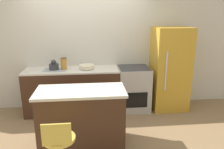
% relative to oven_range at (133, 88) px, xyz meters
% --- Properties ---
extents(ground_plane, '(14.00, 14.00, 0.00)m').
position_rel_oven_range_xyz_m(ground_plane, '(-1.01, -0.33, -0.46)').
color(ground_plane, '#8E704C').
extents(wall_back, '(8.00, 0.06, 2.60)m').
position_rel_oven_range_xyz_m(wall_back, '(-1.01, 0.34, 0.84)').
color(wall_back, beige).
rests_on(wall_back, ground_plane).
extents(back_counter, '(1.91, 0.62, 0.93)m').
position_rel_oven_range_xyz_m(back_counter, '(-1.29, 0.00, -0.00)').
color(back_counter, '#422819').
rests_on(back_counter, ground_plane).
extents(kitchen_island, '(1.34, 0.63, 0.92)m').
position_rel_oven_range_xyz_m(kitchen_island, '(-1.06, -1.25, -0.00)').
color(kitchen_island, '#422819').
rests_on(kitchen_island, ground_plane).
extents(oven_range, '(0.66, 0.64, 0.93)m').
position_rel_oven_range_xyz_m(oven_range, '(0.00, 0.00, 0.00)').
color(oven_range, '#B7B2A8').
rests_on(oven_range, ground_plane).
extents(refrigerator, '(0.74, 0.66, 1.75)m').
position_rel_oven_range_xyz_m(refrigerator, '(0.78, -0.01, 0.41)').
color(refrigerator, gold).
rests_on(refrigerator, ground_plane).
extents(stool_chair, '(0.40, 0.40, 0.82)m').
position_rel_oven_range_xyz_m(stool_chair, '(-1.32, -1.93, -0.07)').
color(stool_chair, '#B7B7BC').
rests_on(stool_chair, ground_plane).
extents(kettle, '(0.19, 0.19, 0.20)m').
position_rel_oven_range_xyz_m(kettle, '(-1.64, -0.00, 0.54)').
color(kettle, '#333338').
rests_on(kettle, back_counter).
extents(mixing_bowl, '(0.30, 0.30, 0.08)m').
position_rel_oven_range_xyz_m(mixing_bowl, '(-0.98, -0.00, 0.51)').
color(mixing_bowl, beige).
rests_on(mixing_bowl, back_counter).
extents(canister_jar, '(0.12, 0.12, 0.24)m').
position_rel_oven_range_xyz_m(canister_jar, '(-1.44, -0.00, 0.58)').
color(canister_jar, '#B77F33').
rests_on(canister_jar, back_counter).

